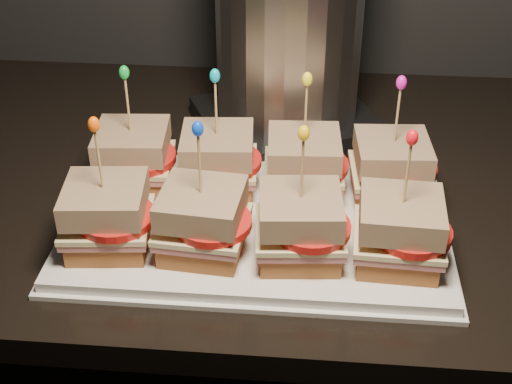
{
  "coord_description": "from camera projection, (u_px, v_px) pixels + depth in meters",
  "views": [
    {
      "loc": [
        -0.05,
        0.86,
        1.43
      ],
      "look_at": [
        -0.1,
        1.54,
        0.98
      ],
      "focal_mm": 50.0,
      "sensor_mm": 36.0,
      "label": 1
    }
  ],
  "objects": [
    {
      "name": "sandwich_3_bread_top",
      "position": [
        393.0,
        152.0,
        0.84
      ],
      "size": [
        0.09,
        0.09,
        0.03
      ],
      "primitive_type": "cube",
      "rotation": [
        0.0,
        0.0,
        0.07
      ],
      "color": "#592B13",
      "rests_on": "sandwich_3_tomato"
    },
    {
      "name": "sandwich_7_pick",
      "position": [
        407.0,
        177.0,
        0.71
      ],
      "size": [
        0.0,
        0.0,
        0.09
      ],
      "primitive_type": "cylinder",
      "color": "tan",
      "rests_on": "sandwich_7_bread_top"
    },
    {
      "name": "sandwich_5_ham",
      "position": [
        203.0,
        229.0,
        0.77
      ],
      "size": [
        0.1,
        0.1,
        0.01
      ],
      "primitive_type": "cube",
      "rotation": [
        0.0,
        0.0,
        -0.09
      ],
      "color": "#B9595B",
      "rests_on": "sandwich_5_bread_bot"
    },
    {
      "name": "sandwich_5_bread_bot",
      "position": [
        203.0,
        241.0,
        0.78
      ],
      "size": [
        0.09,
        0.09,
        0.02
      ],
      "primitive_type": "cube",
      "rotation": [
        0.0,
        0.0,
        -0.09
      ],
      "color": "brown",
      "rests_on": "platter"
    },
    {
      "name": "appliance",
      "position": [
        289.0,
        31.0,
        0.96
      ],
      "size": [
        0.24,
        0.2,
        0.31
      ],
      "primitive_type": null,
      "color": "silver",
      "rests_on": "granite_slab"
    },
    {
      "name": "granite_slab",
      "position": [
        512.0,
        192.0,
        0.94
      ],
      "size": [
        2.41,
        0.67,
        0.03
      ],
      "primitive_type": "cube",
      "color": "black",
      "rests_on": "cabinet"
    },
    {
      "name": "sandwich_7_cheese",
      "position": [
        399.0,
        234.0,
        0.75
      ],
      "size": [
        0.1,
        0.09,
        0.01
      ],
      "primitive_type": "cube",
      "rotation": [
        0.0,
        0.0,
        -0.05
      ],
      "color": "beige",
      "rests_on": "sandwich_7_ham"
    },
    {
      "name": "platter",
      "position": [
        256.0,
        225.0,
        0.84
      ],
      "size": [
        0.44,
        0.27,
        0.02
      ],
      "primitive_type": "cube",
      "color": "white",
      "rests_on": "granite_slab"
    },
    {
      "name": "sandwich_1_frill",
      "position": [
        215.0,
        76.0,
        0.8
      ],
      "size": [
        0.01,
        0.01,
        0.02
      ],
      "primitive_type": "ellipsoid",
      "color": "#08ADC7",
      "rests_on": "sandwich_1_pick"
    },
    {
      "name": "sandwich_2_tomato",
      "position": [
        314.0,
        165.0,
        0.85
      ],
      "size": [
        0.08,
        0.08,
        0.01
      ],
      "primitive_type": "cylinder",
      "color": "red",
      "rests_on": "sandwich_2_cheese"
    },
    {
      "name": "sandwich_3_cheese",
      "position": [
        390.0,
        171.0,
        0.85
      ],
      "size": [
        0.1,
        0.1,
        0.01
      ],
      "primitive_type": "cube",
      "rotation": [
        0.0,
        0.0,
        0.07
      ],
      "color": "beige",
      "rests_on": "sandwich_3_ham"
    },
    {
      "name": "sandwich_1_cheese",
      "position": [
        218.0,
        163.0,
        0.87
      ],
      "size": [
        0.1,
        0.1,
        0.01
      ],
      "primitive_type": "cube",
      "rotation": [
        0.0,
        0.0,
        0.08
      ],
      "color": "beige",
      "rests_on": "sandwich_1_ham"
    },
    {
      "name": "sandwich_2_cheese",
      "position": [
        303.0,
        167.0,
        0.86
      ],
      "size": [
        0.1,
        0.1,
        0.01
      ],
      "primitive_type": "cube",
      "rotation": [
        0.0,
        0.0,
        0.06
      ],
      "color": "beige",
      "rests_on": "sandwich_2_ham"
    },
    {
      "name": "sandwich_3_frill",
      "position": [
        401.0,
        83.0,
        0.79
      ],
      "size": [
        0.01,
        0.01,
        0.02
      ],
      "primitive_type": "ellipsoid",
      "color": "#D717AA",
      "rests_on": "sandwich_3_pick"
    },
    {
      "name": "sandwich_3_bread_bot",
      "position": [
        388.0,
        187.0,
        0.87
      ],
      "size": [
        0.09,
        0.09,
        0.02
      ],
      "primitive_type": "cube",
      "rotation": [
        0.0,
        0.0,
        0.07
      ],
      "color": "brown",
      "rests_on": "platter"
    },
    {
      "name": "sandwich_2_frill",
      "position": [
        307.0,
        79.0,
        0.8
      ],
      "size": [
        0.01,
        0.01,
        0.02
      ],
      "primitive_type": "ellipsoid",
      "color": "yellow",
      "rests_on": "sandwich_2_pick"
    },
    {
      "name": "sandwich_5_tomato",
      "position": [
        213.0,
        222.0,
        0.75
      ],
      "size": [
        0.08,
        0.08,
        0.01
      ],
      "primitive_type": "cylinder",
      "color": "red",
      "rests_on": "sandwich_5_cheese"
    },
    {
      "name": "sandwich_4_pick",
      "position": [
        99.0,
        163.0,
        0.73
      ],
      "size": [
        0.0,
        0.0,
        0.09
      ],
      "primitive_type": "cylinder",
      "color": "tan",
      "rests_on": "sandwich_4_bread_top"
    },
    {
      "name": "sandwich_7_ham",
      "position": [
        398.0,
        239.0,
        0.75
      ],
      "size": [
        0.1,
        0.09,
        0.01
      ],
      "primitive_type": "cube",
      "rotation": [
        0.0,
        0.0,
        -0.05
      ],
      "color": "#B9595B",
      "rests_on": "sandwich_7_bread_bot"
    },
    {
      "name": "sandwich_0_ham",
      "position": [
        134.0,
        165.0,
        0.88
      ],
      "size": [
        0.1,
        0.1,
        0.01
      ],
      "primitive_type": "cube",
      "rotation": [
        0.0,
        0.0,
        0.08
      ],
      "color": "#B9595B",
      "rests_on": "sandwich_0_bread_bot"
    },
    {
      "name": "sandwich_4_ham",
      "position": [
        108.0,
        224.0,
        0.78
      ],
      "size": [
        0.1,
        0.1,
        0.01
      ],
      "primitive_type": "cube",
      "rotation": [
        0.0,
        0.0,
        0.1
      ],
      "color": "#B9595B",
      "rests_on": "sandwich_4_bread_bot"
    },
    {
      "name": "appliance_base",
      "position": [
        286.0,
        122.0,
        1.04
      ],
      "size": [
        0.3,
        0.28,
        0.03
      ],
      "primitive_type": "cube",
      "rotation": [
        0.0,
        0.0,
        0.43
      ],
      "color": "#262628",
      "rests_on": "granite_slab"
    },
    {
      "name": "sandwich_6_pick",
      "position": [
        302.0,
        172.0,
        0.72
      ],
      "size": [
        0.0,
        0.0,
        0.09
      ],
      "primitive_type": "cylinder",
      "color": "tan",
      "rests_on": "sandwich_6_bread_top"
    },
    {
      "name": "sandwich_6_cheese",
      "position": [
        300.0,
        229.0,
        0.76
      ],
      "size": [
        0.1,
        0.1,
        0.01
      ],
      "primitive_type": "cube",
      "rotation": [
        0.0,
        0.0,
        0.08
      ],
      "color": "beige",
      "rests_on": "sandwich_6_ham"
    },
    {
      "name": "sandwich_2_bread_top",
      "position": [
        304.0,
        148.0,
        0.85
      ],
      "size": [
        0.09,
        0.09,
        0.03
      ],
      "primitive_type": "cube",
      "rotation": [
        0.0,
        0.0,
        0.06
      ],
      "color": "#592B13",
      "rests_on": "sandwich_2_tomato"
    },
    {
      "name": "sandwich_4_tomato",
      "position": [
        116.0,
        217.0,
        0.76
      ],
      "size": [
        0.08,
        0.08,
        0.01
      ],
      "primitive_type": "cylinder",
      "color": "red",
      "rests_on": "sandwich_4_cheese"
    },
    {
      "name": "sandwich_5_pick",
      "position": [
        200.0,
        168.0,
        0.72
      ],
      "size": [
        0.0,
        0.0,
        0.09
      ],
      "primitive_type": "cylinder",
      "color": "tan",
      "rests_on": "sandwich_5_bread_top"
    },
    {
      "name": "sandwich_5_cheese",
      "position": [
        203.0,
        224.0,
        0.76
      ],
      "size": [
        0.1,
        0.1,
        0.01
      ],
      "primitive_type": "cube",
      "rotation": [
        0.0,
        0.0,
        -0.09
      ],
      "color": "beige",
      "rests_on": "sandwich_5_ham"
    },
    {
      "name": "sandwich_0_tomato",
      "position": [
        142.0,
        157.0,
        0.87
      ],
      "size": [
        0.08,
        0.08,
        0.01
      ],
      "primitive_type": "cylinder",
      "color": "red",
      "rests_on": "sandwich_0_cheese"
    },
    {
      "name": "sandwich_0_frill",
      "position": [
        124.0,
        72.0,
        0.81
      ],
      "size": [
        0.01,
        0.01,
        0.02
      ],
      "primitive_type": "ellipsoid",
      "color": "green",
      "rests_on": "sandwich_0_pick"
    },
    {
      "name": "sandwich_2_ham",
      "position": [
        303.0,
        172.0,
        0.86
      ],
      "size": [
        0.1,
        0.09,
        0.01
      ],
      "primitive_type": "cube",
      "rotation": [
        0.0,
        0.0,
        0.06
      ],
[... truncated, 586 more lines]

